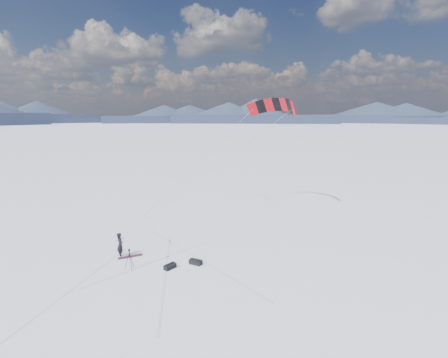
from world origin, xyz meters
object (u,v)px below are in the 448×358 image
tripod (130,256)px  gear_bag_a (170,266)px  gear_bag_b (196,262)px  snowboard (130,257)px  snowkiter (121,257)px

tripod → gear_bag_a: (2.12, -0.90, -0.65)m
tripod → gear_bag_b: (3.67, -1.00, -0.65)m
snowboard → gear_bag_a: bearing=-55.0°
snowkiter → gear_bag_a: (2.38, -2.88, 0.14)m
tripod → gear_bag_a: bearing=-62.6°
snowkiter → gear_bag_b: snowkiter is taller
snowkiter → tripod: tripod is taller
snowkiter → gear_bag_b: bearing=-132.3°
tripod → gear_bag_a: 2.39m
gear_bag_a → gear_bag_b: (1.55, -0.10, 0.01)m
snowboard → tripod: (-0.28, -1.71, 0.78)m
gear_bag_a → gear_bag_b: bearing=-29.3°
tripod → gear_bag_b: tripod is taller
snowkiter → gear_bag_a: bearing=-145.6°
gear_bag_a → tripod: bearing=131.6°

